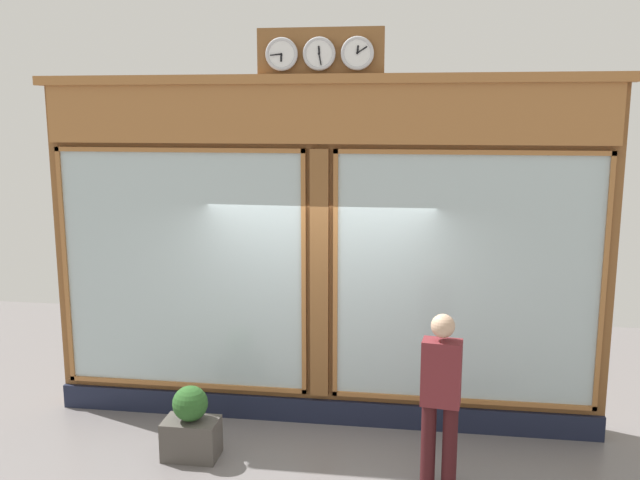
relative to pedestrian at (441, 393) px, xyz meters
The scene contains 4 objects.
shop_facade 2.12m from the pedestrian, 45.15° to the right, with size 6.33×0.42×4.36m.
pedestrian is the anchor object (origin of this frame).
planter_box 2.60m from the pedestrian, ahead, with size 0.56×0.36×0.41m, color #4C4742.
planter_shrub 2.52m from the pedestrian, ahead, with size 0.36×0.36×0.36m, color #285623.
Camera 1 is at (-1.06, 7.27, 3.48)m, focal length 38.46 mm.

